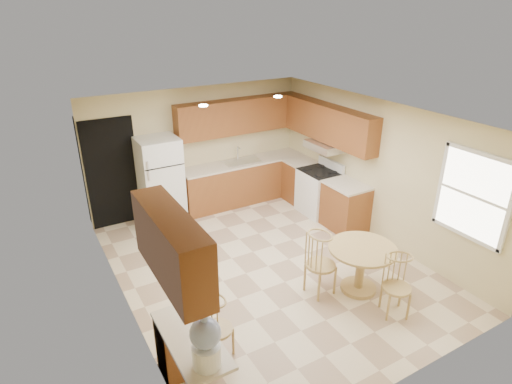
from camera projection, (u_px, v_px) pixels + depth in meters
floor at (268, 266)px, 7.05m from camera, size 5.50×5.50×0.00m
ceiling at (270, 117)px, 6.03m from camera, size 4.50×5.50×0.02m
wall_back at (198, 148)px, 8.71m from camera, size 4.50×0.02×2.50m
wall_front at (410, 295)px, 4.36m from camera, size 4.50×0.02×2.50m
wall_left at (120, 234)px, 5.51m from camera, size 0.02×5.50×2.50m
wall_right at (377, 171)px, 7.56m from camera, size 0.02×5.50×2.50m
doorway at (113, 174)px, 7.98m from camera, size 0.90×0.02×2.10m
base_cab_back at (244, 182)px, 9.21m from camera, size 2.75×0.60×0.87m
counter_back at (243, 162)px, 9.02m from camera, size 2.75×0.63×0.04m
base_cab_right_a at (300, 182)px, 9.23m from camera, size 0.60×0.59×0.87m
counter_right_a at (301, 162)px, 9.04m from camera, size 0.63×0.59×0.04m
base_cab_right_b at (345, 207)px, 8.08m from camera, size 0.60×0.80×0.87m
counter_right_b at (347, 185)px, 7.89m from camera, size 0.63×0.80×0.04m
upper_cab_back at (240, 116)px, 8.74m from camera, size 2.75×0.33×0.70m
upper_cab_right at (329, 123)px, 8.20m from camera, size 0.33×2.42×0.70m
upper_cab_left at (171, 247)px, 4.07m from camera, size 0.33×1.40×0.70m
sink at (242, 161)px, 9.00m from camera, size 0.78×0.44×0.01m
range_hood at (325, 146)px, 8.31m from camera, size 0.50×0.76×0.14m
desk_pedestal at (181, 345)px, 4.94m from camera, size 0.48×0.42×0.72m
desk_top at (191, 339)px, 4.48m from camera, size 0.50×1.20×0.04m
window at (474, 196)px, 5.99m from camera, size 0.06×1.12×1.30m
can_light_a at (203, 106)px, 6.75m from camera, size 0.14×0.14×0.02m
can_light_b at (278, 97)px, 7.39m from camera, size 0.14×0.14×0.02m
refrigerator at (161, 181)px, 8.16m from camera, size 0.75×0.73×1.70m
stove at (319, 191)px, 8.67m from camera, size 0.65×0.76×1.09m
dining_table at (361, 262)px, 6.28m from camera, size 0.99×0.99×0.73m
chair_table_a at (325, 260)px, 6.10m from camera, size 0.44×0.57×1.00m
chair_table_b at (403, 284)px, 5.70m from camera, size 0.39×0.45×0.89m
chair_desk at (219, 326)px, 4.99m from camera, size 0.38×0.49×0.86m
water_crock at (206, 342)px, 4.03m from camera, size 0.30×0.30×0.63m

